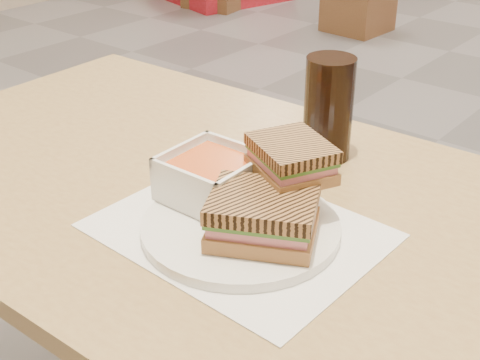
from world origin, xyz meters
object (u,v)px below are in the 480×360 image
Objects in this scene: main_table at (215,251)px; soup_bowl at (212,178)px; plate at (241,227)px; cola_glass at (328,109)px; panini_lower at (263,216)px.

soup_bowl is (0.03, -0.04, 0.16)m from main_table.
plate is at bearing -19.91° from soup_bowl.
plate is at bearing -32.30° from main_table.
plate is 0.28m from cola_glass.
cola_glass is (0.04, 0.24, 0.04)m from soup_bowl.
plate is 1.59× the size of cola_glass.
panini_lower is at bearing -73.39° from cola_glass.
plate is 1.58× the size of panini_lower.
cola_glass reaches higher than main_table.
plate is (0.11, -0.07, 0.12)m from main_table.
plate is 0.09m from soup_bowl.
cola_glass is (-0.08, 0.27, 0.04)m from panini_lower.
panini_lower reaches higher than plate.
cola_glass is (0.07, 0.20, 0.20)m from main_table.
cola_glass reaches higher than soup_bowl.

